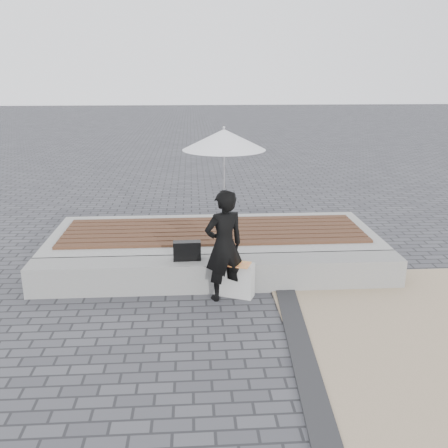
{
  "coord_description": "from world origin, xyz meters",
  "views": [
    {
      "loc": [
        -0.32,
        -4.59,
        2.8
      ],
      "look_at": [
        0.06,
        1.26,
        1.0
      ],
      "focal_mm": 39.93,
      "sensor_mm": 36.0,
      "label": 1
    }
  ],
  "objects": [
    {
      "name": "handbag",
      "position": [
        -0.41,
        1.62,
        0.53
      ],
      "size": [
        0.37,
        0.14,
        0.26
      ],
      "primitive_type": "cube",
      "rotation": [
        0.0,
        0.0,
        0.02
      ],
      "color": "black",
      "rests_on": "seating_ledge"
    },
    {
      "name": "canvas_tote",
      "position": [
        0.23,
        1.32,
        0.23
      ],
      "size": [
        0.47,
        0.34,
        0.46
      ],
      "primitive_type": "cube",
      "rotation": [
        0.0,
        0.0,
        -0.4
      ],
      "color": "beige",
      "rests_on": "ground"
    },
    {
      "name": "timber_platform",
      "position": [
        0.0,
        2.8,
        0.2
      ],
      "size": [
        5.0,
        2.0,
        0.4
      ],
      "primitive_type": "cube",
      "color": "#A0A09A",
      "rests_on": "ground"
    },
    {
      "name": "magazine",
      "position": [
        0.23,
        1.27,
        0.46
      ],
      "size": [
        0.39,
        0.33,
        0.01
      ],
      "primitive_type": "cube",
      "rotation": [
        0.0,
        0.0,
        -0.35
      ],
      "color": "#E2463A",
      "rests_on": "canvas_tote"
    },
    {
      "name": "ground",
      "position": [
        0.0,
        0.0,
        0.0
      ],
      "size": [
        80.0,
        80.0,
        0.0
      ],
      "primitive_type": "plane",
      "color": "#49494D",
      "rests_on": "ground"
    },
    {
      "name": "woman",
      "position": [
        0.06,
        1.26,
        0.72
      ],
      "size": [
        0.61,
        0.52,
        1.43
      ],
      "primitive_type": "imported",
      "rotation": [
        0.0,
        0.0,
        3.54
      ],
      "color": "black",
      "rests_on": "ground"
    },
    {
      "name": "edging_band",
      "position": [
        0.75,
        -0.5,
        0.02
      ],
      "size": [
        0.61,
        5.2,
        0.04
      ],
      "primitive_type": "cube",
      "rotation": [
        0.0,
        0.0,
        -0.07
      ],
      "color": "#28292A",
      "rests_on": "ground"
    },
    {
      "name": "timber_decking",
      "position": [
        0.0,
        2.8,
        0.42
      ],
      "size": [
        4.6,
        1.4,
        0.04
      ],
      "primitive_type": null,
      "color": "brown",
      "rests_on": "timber_platform"
    },
    {
      "name": "parasol",
      "position": [
        0.06,
        1.26,
        2.04
      ],
      "size": [
        0.99,
        0.99,
        1.26
      ],
      "rotation": [
        0.0,
        0.0,
        -0.01
      ],
      "color": "silver",
      "rests_on": "ground"
    },
    {
      "name": "seating_ledge",
      "position": [
        0.0,
        1.6,
        0.2
      ],
      "size": [
        5.0,
        0.45,
        0.4
      ],
      "primitive_type": "cube",
      "color": "gray",
      "rests_on": "ground"
    }
  ]
}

